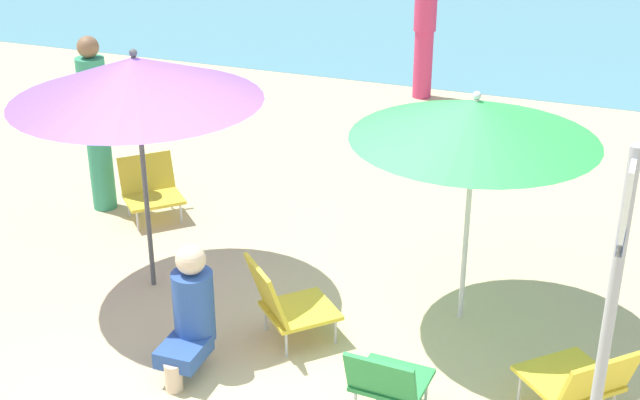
{
  "coord_description": "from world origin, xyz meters",
  "views": [
    {
      "loc": [
        2.09,
        -4.75,
        3.62
      ],
      "look_at": [
        -0.19,
        1.22,
        0.7
      ],
      "focal_mm": 49.5,
      "sensor_mm": 36.0,
      "label": 1
    }
  ],
  "objects_px": {
    "beach_chair_d": "(285,302)",
    "umbrella_purple": "(136,79)",
    "person_b": "(191,311)",
    "person_c": "(424,33)",
    "beach_chair_c": "(387,380)",
    "person_d": "(96,123)",
    "warning_sign": "(612,301)",
    "umbrella_green": "(475,120)",
    "beach_chair_b": "(580,379)",
    "beach_chair_a": "(150,187)"
  },
  "relations": [
    {
      "from": "beach_chair_d",
      "to": "umbrella_purple",
      "type": "bearing_deg",
      "value": 118.39
    },
    {
      "from": "beach_chair_d",
      "to": "person_b",
      "type": "distance_m",
      "value": 0.71
    },
    {
      "from": "person_c",
      "to": "person_b",
      "type": "bearing_deg",
      "value": -41.65
    },
    {
      "from": "person_c",
      "to": "beach_chair_c",
      "type": "bearing_deg",
      "value": -29.48
    },
    {
      "from": "person_d",
      "to": "warning_sign",
      "type": "relative_size",
      "value": 0.76
    },
    {
      "from": "umbrella_green",
      "to": "person_b",
      "type": "height_order",
      "value": "umbrella_green"
    },
    {
      "from": "beach_chair_b",
      "to": "beach_chair_d",
      "type": "distance_m",
      "value": 2.08
    },
    {
      "from": "beach_chair_b",
      "to": "warning_sign",
      "type": "relative_size",
      "value": 0.36
    },
    {
      "from": "person_b",
      "to": "warning_sign",
      "type": "xyz_separation_m",
      "value": [
        2.66,
        -0.56,
        0.97
      ]
    },
    {
      "from": "umbrella_green",
      "to": "warning_sign",
      "type": "distance_m",
      "value": 2.14
    },
    {
      "from": "person_b",
      "to": "warning_sign",
      "type": "distance_m",
      "value": 2.89
    },
    {
      "from": "beach_chair_a",
      "to": "person_d",
      "type": "distance_m",
      "value": 0.78
    },
    {
      "from": "beach_chair_d",
      "to": "warning_sign",
      "type": "height_order",
      "value": "warning_sign"
    },
    {
      "from": "beach_chair_c",
      "to": "warning_sign",
      "type": "height_order",
      "value": "warning_sign"
    },
    {
      "from": "umbrella_green",
      "to": "person_b",
      "type": "xyz_separation_m",
      "value": [
        -1.6,
        -1.29,
        -1.15
      ]
    },
    {
      "from": "beach_chair_a",
      "to": "beach_chair_c",
      "type": "height_order",
      "value": "beach_chair_a"
    },
    {
      "from": "beach_chair_a",
      "to": "beach_chair_d",
      "type": "relative_size",
      "value": 0.97
    },
    {
      "from": "beach_chair_a",
      "to": "warning_sign",
      "type": "height_order",
      "value": "warning_sign"
    },
    {
      "from": "beach_chair_c",
      "to": "beach_chair_d",
      "type": "relative_size",
      "value": 0.76
    },
    {
      "from": "umbrella_green",
      "to": "beach_chair_d",
      "type": "distance_m",
      "value": 1.86
    },
    {
      "from": "beach_chair_d",
      "to": "person_c",
      "type": "height_order",
      "value": "person_c"
    },
    {
      "from": "beach_chair_d",
      "to": "person_c",
      "type": "distance_m",
      "value": 6.03
    },
    {
      "from": "umbrella_green",
      "to": "beach_chair_c",
      "type": "distance_m",
      "value": 1.89
    },
    {
      "from": "beach_chair_d",
      "to": "person_c",
      "type": "xyz_separation_m",
      "value": [
        -0.57,
        5.98,
        0.54
      ]
    },
    {
      "from": "umbrella_purple",
      "to": "umbrella_green",
      "type": "distance_m",
      "value": 2.49
    },
    {
      "from": "umbrella_purple",
      "to": "beach_chair_d",
      "type": "bearing_deg",
      "value": -15.79
    },
    {
      "from": "beach_chair_a",
      "to": "umbrella_purple",
      "type": "bearing_deg",
      "value": -13.93
    },
    {
      "from": "umbrella_purple",
      "to": "beach_chair_d",
      "type": "xyz_separation_m",
      "value": [
        1.33,
        -0.38,
        -1.41
      ]
    },
    {
      "from": "umbrella_green",
      "to": "beach_chair_b",
      "type": "distance_m",
      "value": 1.86
    },
    {
      "from": "person_b",
      "to": "person_c",
      "type": "bearing_deg",
      "value": 179.64
    },
    {
      "from": "umbrella_green",
      "to": "person_d",
      "type": "bearing_deg",
      "value": 168.53
    },
    {
      "from": "beach_chair_a",
      "to": "person_c",
      "type": "bearing_deg",
      "value": 117.02
    },
    {
      "from": "person_c",
      "to": "beach_chair_d",
      "type": "bearing_deg",
      "value": -37.05
    },
    {
      "from": "person_d",
      "to": "beach_chair_c",
      "type": "bearing_deg",
      "value": -44.59
    },
    {
      "from": "umbrella_green",
      "to": "person_b",
      "type": "distance_m",
      "value": 2.35
    },
    {
      "from": "beach_chair_b",
      "to": "beach_chair_d",
      "type": "height_order",
      "value": "beach_chair_d"
    },
    {
      "from": "person_c",
      "to": "warning_sign",
      "type": "xyz_separation_m",
      "value": [
        2.75,
        -7.05,
        0.55
      ]
    },
    {
      "from": "umbrella_purple",
      "to": "beach_chair_a",
      "type": "xyz_separation_m",
      "value": [
        -0.69,
        1.14,
        -1.45
      ]
    },
    {
      "from": "beach_chair_b",
      "to": "person_b",
      "type": "height_order",
      "value": "person_b"
    },
    {
      "from": "umbrella_purple",
      "to": "beach_chair_c",
      "type": "xyz_separation_m",
      "value": [
        2.28,
        -0.98,
        -1.43
      ]
    },
    {
      "from": "beach_chair_b",
      "to": "umbrella_purple",
      "type": "bearing_deg",
      "value": 35.78
    },
    {
      "from": "beach_chair_a",
      "to": "person_c",
      "type": "relative_size",
      "value": 0.43
    },
    {
      "from": "umbrella_green",
      "to": "beach_chair_c",
      "type": "xyz_separation_m",
      "value": [
        -0.17,
        -1.37,
        -1.29
      ]
    },
    {
      "from": "beach_chair_c",
      "to": "person_b",
      "type": "height_order",
      "value": "person_b"
    },
    {
      "from": "beach_chair_a",
      "to": "warning_sign",
      "type": "relative_size",
      "value": 0.33
    },
    {
      "from": "umbrella_purple",
      "to": "person_c",
      "type": "relative_size",
      "value": 1.16
    },
    {
      "from": "beach_chair_d",
      "to": "warning_sign",
      "type": "xyz_separation_m",
      "value": [
        2.19,
        -1.08,
        1.09
      ]
    },
    {
      "from": "beach_chair_b",
      "to": "beach_chair_c",
      "type": "relative_size",
      "value": 1.4
    },
    {
      "from": "person_b",
      "to": "beach_chair_b",
      "type": "bearing_deg",
      "value": 96.34
    },
    {
      "from": "beach_chair_c",
      "to": "beach_chair_d",
      "type": "bearing_deg",
      "value": 60.9
    }
  ]
}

